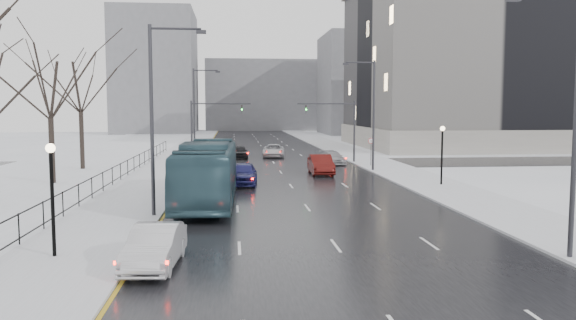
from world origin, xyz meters
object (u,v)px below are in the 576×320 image
object	(u,v)px
sedan_right_near	(321,164)
sedan_right_cross	(274,151)
lamppost_r_mid	(442,147)
streetlight_r_near	(570,112)
tree_park_e	(83,170)
tree_park_d	(53,184)
sedan_center_far	(240,152)
mast_signal_right	(344,124)
sedan_left_near	(155,246)
sedan_center_near	(243,174)
lamppost_l	(52,183)
mast_signal_left	(202,124)
streetlight_r_mid	(371,110)
bus	(207,172)
sedan_right_far	(332,158)
streetlight_l_far	(196,109)
no_uturn_sign	(371,143)
streetlight_l_near	(156,111)

from	to	relation	value
sedan_right_near	sedan_right_cross	bearing A→B (deg)	99.81
lamppost_r_mid	sedan_right_near	distance (m)	11.35
streetlight_r_near	tree_park_e	bearing A→B (deg)	127.79
tree_park_d	sedan_center_far	distance (m)	24.84
tree_park_e	mast_signal_right	xyz separation A→B (m)	(25.53, 4.00, 4.11)
sedan_left_near	sedan_center_near	xyz separation A→B (m)	(3.55, 21.44, 0.09)
sedan_right_near	lamppost_l	bearing A→B (deg)	-117.97
lamppost_l	mast_signal_right	xyz separation A→B (m)	(18.33, 36.00, 1.16)
mast_signal_left	streetlight_r_mid	bearing A→B (deg)	-27.31
mast_signal_left	sedan_right_near	distance (m)	14.88
bus	sedan_right_near	world-z (taller)	bus
mast_signal_right	sedan_right_cross	size ratio (longest dim) A/B	1.22
lamppost_r_mid	mast_signal_left	size ratio (longest dim) A/B	0.66
mast_signal_right	bus	world-z (taller)	mast_signal_right
streetlight_r_near	sedan_right_cross	size ratio (longest dim) A/B	1.87
streetlight_r_near	mast_signal_right	world-z (taller)	streetlight_r_near
mast_signal_right	sedan_left_near	size ratio (longest dim) A/B	1.42
streetlight_r_mid	sedan_right_far	distance (m)	8.60
streetlight_r_mid	sedan_right_cross	distance (m)	18.10
sedan_center_near	sedan_right_far	size ratio (longest dim) A/B	1.09
mast_signal_left	sedan_right_far	distance (m)	13.69
bus	sedan_right_cross	bearing A→B (deg)	80.36
tree_park_e	streetlight_l_far	size ratio (longest dim) A/B	1.35
sedan_right_near	streetlight_l_far	bearing A→B (deg)	130.26
streetlight_r_near	streetlight_r_mid	world-z (taller)	same
lamppost_l	sedan_right_far	bearing A→B (deg)	64.05
lamppost_r_mid	sedan_center_far	distance (m)	28.38
lamppost_l	no_uturn_sign	world-z (taller)	lamppost_l
sedan_left_near	mast_signal_right	bearing A→B (deg)	73.22
tree_park_d	tree_park_e	distance (m)	10.01
streetlight_l_far	lamppost_r_mid	world-z (taller)	streetlight_l_far
sedan_left_near	sedan_right_far	size ratio (longest dim) A/B	1.01
streetlight_r_near	streetlight_l_near	xyz separation A→B (m)	(-16.33, 10.00, 0.00)
sedan_center_far	tree_park_e	bearing A→B (deg)	-147.63
sedan_center_near	sedan_right_near	xyz separation A→B (m)	(6.80, 6.11, 0.01)
streetlight_r_near	lamppost_l	bearing A→B (deg)	174.04
streetlight_l_far	no_uturn_sign	size ratio (longest dim) A/B	3.70
no_uturn_sign	sedan_right_cross	bearing A→B (deg)	126.70
streetlight_l_near	mast_signal_right	world-z (taller)	streetlight_l_near
lamppost_l	sedan_right_cross	distance (m)	45.21
tree_park_e	sedan_center_near	distance (m)	19.01
bus	sedan_right_near	xyz separation A→B (m)	(9.07, 13.99, -1.01)
streetlight_r_mid	lamppost_r_mid	world-z (taller)	streetlight_r_mid
streetlight_r_mid	mast_signal_right	distance (m)	8.18
lamppost_r_mid	sedan_left_near	world-z (taller)	lamppost_r_mid
sedan_center_far	sedan_right_near	bearing A→B (deg)	-69.86
no_uturn_sign	sedan_left_near	world-z (taller)	no_uturn_sign
streetlight_l_near	bus	distance (m)	6.03
lamppost_l	streetlight_l_far	bearing A→B (deg)	85.95
sedan_center_near	sedan_left_near	bearing A→B (deg)	-94.97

